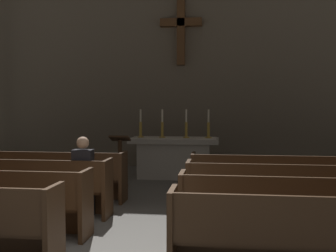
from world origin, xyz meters
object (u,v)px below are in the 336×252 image
at_px(pew_right_row_3, 318,194).
at_px(lectern, 120,162).
at_px(lone_worshipper, 85,175).
at_px(candlestick_inner_left, 162,128).
at_px(altar, 174,157).
at_px(candlestick_inner_right, 186,129).
at_px(candlestick_outer_right, 208,129).
at_px(pew_left_row_4, 23,175).
at_px(candlestick_outer_left, 141,128).
at_px(pew_right_row_4, 304,181).

relative_size(pew_right_row_3, lectern, 3.46).
bearing_deg(lone_worshipper, candlestick_inner_left, 78.75).
relative_size(altar, lectern, 1.91).
bearing_deg(candlestick_inner_right, lectern, -139.11).
relative_size(candlestick_inner_right, candlestick_outer_right, 1.00).
distance_m(pew_left_row_4, altar, 3.76).
xyz_separation_m(altar, lone_worshipper, (-1.04, -3.73, 0.16)).
relative_size(altar, lone_worshipper, 1.67).
distance_m(pew_right_row_3, candlestick_inner_left, 4.83).
bearing_deg(candlestick_outer_right, candlestick_outer_left, 180.00).
relative_size(pew_right_row_4, candlestick_inner_left, 5.67).
bearing_deg(candlestick_outer_right, candlestick_inner_left, 180.00).
xyz_separation_m(candlestick_inner_right, lectern, (-1.39, -1.20, -0.69)).
height_order(pew_left_row_4, candlestick_inner_left, candlestick_inner_left).
height_order(altar, lectern, lectern).
relative_size(pew_right_row_4, candlestick_outer_right, 5.67).
bearing_deg(altar, candlestick_inner_left, -180.00).
bearing_deg(candlestick_inner_left, candlestick_outer_right, 0.00).
relative_size(candlestick_outer_left, candlestick_outer_right, 1.00).
height_order(pew_right_row_3, pew_right_row_4, same).
bearing_deg(lectern, pew_right_row_4, -21.99).
bearing_deg(lone_worshipper, candlestick_outer_left, 87.05).
height_order(pew_left_row_4, pew_right_row_3, same).
relative_size(pew_left_row_4, pew_right_row_3, 1.00).
xyz_separation_m(pew_right_row_3, candlestick_outer_left, (-3.47, 3.77, 0.76)).
xyz_separation_m(candlestick_outer_left, lectern, (-0.24, -1.20, -0.69)).
bearing_deg(altar, pew_right_row_3, -55.17).
relative_size(pew_right_row_3, candlestick_outer_left, 5.67).
bearing_deg(candlestick_inner_right, pew_left_row_4, -137.29).
bearing_deg(candlestick_outer_left, candlestick_inner_left, 0.00).
xyz_separation_m(pew_right_row_4, candlestick_inner_left, (-2.92, 2.70, 0.76)).
xyz_separation_m(pew_right_row_3, candlestick_inner_left, (-2.92, 3.77, 0.76)).
bearing_deg(pew_left_row_4, candlestick_outer_right, 37.84).
bearing_deg(candlestick_outer_left, lectern, -101.11).
bearing_deg(pew_right_row_3, lectern, 145.29).
xyz_separation_m(pew_right_row_4, lectern, (-3.71, 1.50, 0.07)).
height_order(pew_left_row_4, lone_worshipper, lone_worshipper).
bearing_deg(candlestick_outer_left, pew_left_row_4, -123.31).
bearing_deg(candlestick_inner_left, lectern, -123.21).
xyz_separation_m(altar, candlestick_inner_left, (-0.30, -0.00, 0.70)).
relative_size(candlestick_inner_left, lectern, 0.61).
relative_size(pew_right_row_4, candlestick_inner_right, 5.67).
bearing_deg(candlestick_outer_right, lone_worshipper, -116.90).
bearing_deg(altar, candlestick_outer_left, -180.00).
bearing_deg(pew_left_row_4, candlestick_inner_left, 49.28).
xyz_separation_m(pew_left_row_4, candlestick_inner_right, (2.92, 2.70, 0.76)).
xyz_separation_m(altar, candlestick_outer_left, (-0.85, -0.00, 0.70)).
relative_size(candlestick_inner_right, lone_worshipper, 0.53).
distance_m(pew_right_row_4, candlestick_inner_right, 3.64).
bearing_deg(pew_right_row_4, candlestick_outer_left, 142.16).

